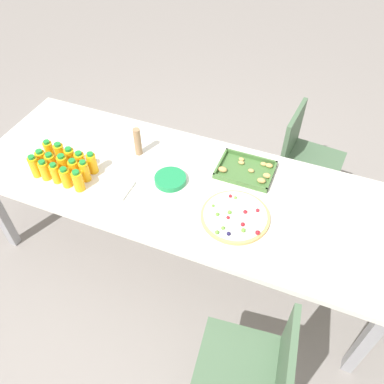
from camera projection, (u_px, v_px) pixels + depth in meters
The scene contains 24 objects.
ground_plane at pixel (183, 253), 2.82m from camera, with size 12.00×12.00×0.00m, color gray.
party_table at pixel (181, 189), 2.33m from camera, with size 2.54×0.90×0.72m.
chair_near_right at pixel (255, 368), 1.79m from camera, with size 0.44×0.44×0.83m.
chair_far_right at pixel (305, 154), 2.80m from camera, with size 0.44×0.44×0.83m.
juice_bottle_0 at pixel (35, 166), 2.29m from camera, with size 0.06×0.06×0.15m.
juice_bottle_1 at pixel (45, 170), 2.27m from camera, with size 0.06×0.06×0.13m.
juice_bottle_2 at pixel (56, 173), 2.25m from camera, with size 0.06×0.06×0.14m.
juice_bottle_3 at pixel (66, 177), 2.23m from camera, with size 0.06×0.06×0.13m.
juice_bottle_4 at pixel (78, 181), 2.21m from camera, with size 0.06×0.06×0.14m.
juice_bottle_5 at pixel (42, 160), 2.34m from camera, with size 0.06×0.06×0.13m.
juice_bottle_6 at pixel (51, 163), 2.32m from camera, with size 0.06×0.06×0.13m.
juice_bottle_7 at pixel (64, 165), 2.30m from camera, with size 0.06×0.06×0.14m.
juice_bottle_8 at pixel (74, 169), 2.28m from camera, with size 0.06×0.06×0.13m.
juice_bottle_9 at pixel (85, 171), 2.26m from camera, with size 0.05×0.05×0.14m.
juice_bottle_10 at pixel (49, 151), 2.39m from camera, with size 0.06×0.06×0.14m.
juice_bottle_11 at pixel (60, 154), 2.36m from camera, with size 0.06×0.06×0.15m.
juice_bottle_12 at pixel (70, 157), 2.35m from camera, with size 0.06×0.06×0.14m.
juice_bottle_13 at pixel (81, 162), 2.32m from camera, with size 0.06×0.06×0.13m.
juice_bottle_14 at pixel (92, 163), 2.31m from camera, with size 0.06×0.06×0.15m.
fruit_pizza at pixel (235, 216), 2.10m from camera, with size 0.37×0.37×0.05m.
snack_tray at pixel (246, 171), 2.34m from camera, with size 0.33×0.26×0.04m.
plate_stack at pixel (170, 179), 2.29m from camera, with size 0.19×0.19×0.03m.
napkin_stack at pixel (118, 188), 2.25m from camera, with size 0.15×0.15×0.02m, color white.
cardboard_tube at pixel (138, 142), 2.40m from camera, with size 0.04×0.04×0.19m, color #9E7A56.
Camera 1 is at (0.66, -1.47, 2.36)m, focal length 36.50 mm.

